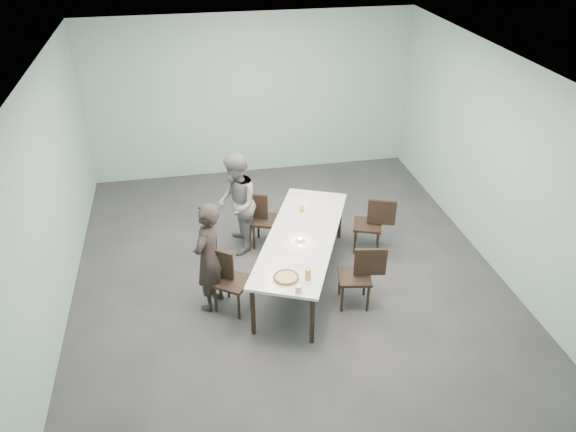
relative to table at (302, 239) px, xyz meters
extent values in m
plane|color=#333335|center=(-0.17, 0.17, -0.69)|extent=(7.00, 7.00, 0.00)
cube|color=#95BCB7|center=(-0.17, 3.67, 0.81)|extent=(6.00, 0.02, 3.00)
cube|color=#95BCB7|center=(-0.17, -3.33, 0.81)|extent=(6.00, 0.02, 3.00)
cube|color=#95BCB7|center=(-3.17, 0.17, 0.81)|extent=(0.02, 7.00, 3.00)
cube|color=#95BCB7|center=(2.83, 0.17, 0.81)|extent=(0.02, 7.00, 3.00)
cube|color=white|center=(-0.17, 0.17, 2.31)|extent=(6.00, 7.00, 0.02)
cube|color=white|center=(0.00, 0.00, 0.04)|extent=(1.86, 2.74, 0.04)
cylinder|color=black|center=(-0.82, -0.97, -0.34)|extent=(0.06, 0.06, 0.71)
cylinder|color=black|center=(0.14, 1.27, -0.34)|extent=(0.06, 0.06, 0.71)
cylinder|color=black|center=(-0.14, -1.27, -0.34)|extent=(0.06, 0.06, 0.71)
cylinder|color=black|center=(0.82, 0.97, -0.34)|extent=(0.06, 0.06, 0.71)
cube|color=black|center=(-1.01, -0.43, -0.26)|extent=(0.58, 0.58, 0.04)
cube|color=black|center=(-1.17, -0.32, -0.02)|extent=(0.37, 0.27, 0.40)
cylinder|color=black|center=(-1.25, -0.47, -0.49)|extent=(0.04, 0.04, 0.41)
cylinder|color=black|center=(-1.06, -0.19, -0.49)|extent=(0.04, 0.04, 0.41)
cylinder|color=black|center=(-0.97, -0.66, -0.49)|extent=(0.04, 0.04, 0.41)
cylinder|color=black|center=(-0.78, -0.38, -0.49)|extent=(0.04, 0.04, 0.41)
cube|color=black|center=(-0.33, 1.01, -0.26)|extent=(0.54, 0.54, 0.04)
cube|color=black|center=(-0.51, 1.07, -0.02)|extent=(0.41, 0.18, 0.40)
cylinder|color=black|center=(-0.55, 0.91, -0.49)|extent=(0.04, 0.04, 0.41)
cylinder|color=black|center=(-0.43, 1.23, -0.49)|extent=(0.04, 0.04, 0.41)
cylinder|color=black|center=(-0.23, 0.79, -0.49)|extent=(0.04, 0.04, 0.41)
cylinder|color=black|center=(-0.11, 1.11, -0.49)|extent=(0.04, 0.04, 0.41)
cube|color=black|center=(0.57, -0.64, -0.26)|extent=(0.49, 0.49, 0.04)
cube|color=black|center=(0.76, -0.67, -0.02)|extent=(0.42, 0.11, 0.40)
cylinder|color=black|center=(0.77, -0.50, -0.49)|extent=(0.04, 0.04, 0.41)
cylinder|color=black|center=(0.71, -0.83, -0.49)|extent=(0.04, 0.04, 0.41)
cylinder|color=black|center=(0.44, -0.44, -0.49)|extent=(0.04, 0.04, 0.41)
cylinder|color=black|center=(0.38, -0.77, -0.49)|extent=(0.04, 0.04, 0.41)
cube|color=black|center=(1.15, 0.58, -0.26)|extent=(0.54, 0.54, 0.04)
cube|color=black|center=(1.33, 0.51, -0.02)|extent=(0.41, 0.18, 0.40)
cylinder|color=black|center=(1.37, 0.68, -0.49)|extent=(0.04, 0.04, 0.41)
cylinder|color=black|center=(1.25, 0.36, -0.49)|extent=(0.04, 0.04, 0.41)
cylinder|color=black|center=(1.05, 0.79, -0.49)|extent=(0.04, 0.04, 0.41)
cylinder|color=black|center=(0.93, 0.48, -0.49)|extent=(0.04, 0.04, 0.41)
imported|color=black|center=(-1.28, -0.31, 0.08)|extent=(0.62, 0.67, 1.54)
imported|color=slate|center=(-0.79, 0.96, 0.09)|extent=(0.64, 0.79, 1.57)
cylinder|color=white|center=(-0.40, -0.91, 0.06)|extent=(0.34, 0.34, 0.01)
cylinder|color=#F2D689|center=(-0.40, -0.91, 0.08)|extent=(0.30, 0.30, 0.01)
torus|color=brown|center=(-0.40, -0.91, 0.08)|extent=(0.32, 0.32, 0.03)
cylinder|color=white|center=(-0.17, -0.59, 0.06)|extent=(0.18, 0.18, 0.01)
cylinder|color=gold|center=(-0.14, -0.97, 0.13)|extent=(0.08, 0.08, 0.15)
cylinder|color=silver|center=(-0.30, -1.20, 0.10)|extent=(0.08, 0.08, 0.09)
cylinder|color=silver|center=(-0.05, -0.14, 0.07)|extent=(0.06, 0.06, 0.03)
cylinder|color=orange|center=(-0.05, -0.14, 0.10)|extent=(0.04, 0.04, 0.01)
cylinder|color=gold|center=(0.13, 0.63, 0.10)|extent=(0.07, 0.07, 0.08)
cube|color=silver|center=(0.16, 0.90, 0.06)|extent=(0.36, 0.32, 0.01)
camera|label=1|loc=(-1.42, -6.28, 4.20)|focal=35.00mm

